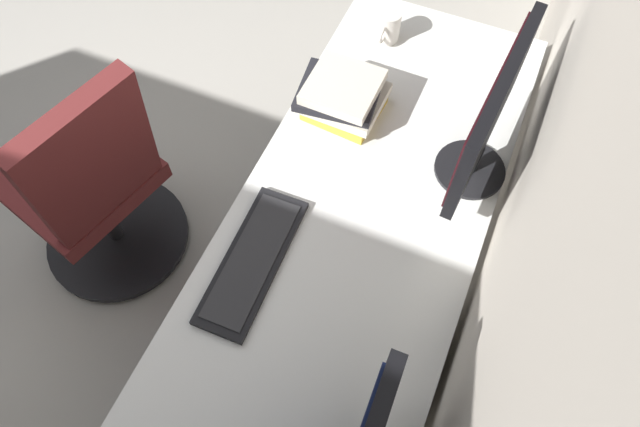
# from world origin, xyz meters

# --- Properties ---
(floor_plane) EXTENTS (5.26, 5.26, 0.00)m
(floor_plane) POSITION_xyz_m (0.00, 0.00, 0.00)
(floor_plane) COLOR #B2ADA3
(wall_back) EXTENTS (4.98, 0.10, 2.60)m
(wall_back) POSITION_xyz_m (0.00, 2.03, 1.30)
(wall_back) COLOR beige
(wall_back) RESTS_ON ground
(desk) EXTENTS (2.03, 0.67, 0.73)m
(desk) POSITION_xyz_m (0.32, 1.63, 0.66)
(desk) COLOR white
(desk) RESTS_ON ground
(drawer_pedestal) EXTENTS (0.40, 0.51, 0.69)m
(drawer_pedestal) POSITION_xyz_m (0.40, 1.66, 0.35)
(drawer_pedestal) COLOR white
(drawer_pedestal) RESTS_ON ground
(monitor_secondary) EXTENTS (0.50, 0.20, 0.40)m
(monitor_secondary) POSITION_xyz_m (-0.09, 1.86, 0.96)
(monitor_secondary) COLOR black
(monitor_secondary) RESTS_ON desk
(keyboard_main) EXTENTS (0.42, 0.15, 0.02)m
(keyboard_main) POSITION_xyz_m (0.41, 1.43, 0.74)
(keyboard_main) COLOR black
(keyboard_main) RESTS_ON desk
(book_stack_near) EXTENTS (0.23, 0.26, 0.12)m
(book_stack_near) POSITION_xyz_m (-0.15, 1.44, 0.79)
(book_stack_near) COLOR gold
(book_stack_near) RESTS_ON desk
(coffee_mug) EXTENTS (0.12, 0.08, 0.10)m
(coffee_mug) POSITION_xyz_m (-0.49, 1.46, 0.78)
(coffee_mug) COLOR silver
(coffee_mug) RESTS_ON desk
(office_chair) EXTENTS (0.56, 0.60, 0.97)m
(office_chair) POSITION_xyz_m (0.29, 0.74, 0.46)
(office_chair) COLOR maroon
(office_chair) RESTS_ON ground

